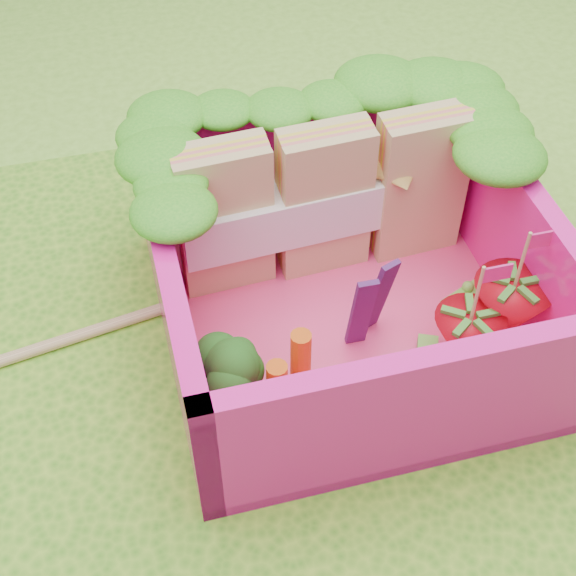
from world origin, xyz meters
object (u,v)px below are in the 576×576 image
at_px(sandwich_stack, 325,201).
at_px(strawberry_left, 465,341).
at_px(strawberry_right, 507,311).
at_px(broccoli, 236,370).
at_px(bento_box, 348,272).

xyz_separation_m(sandwich_stack, strawberry_left, (0.31, -0.62, -0.17)).
distance_m(sandwich_stack, strawberry_right, 0.76).
height_order(sandwich_stack, broccoli, sandwich_stack).
height_order(bento_box, broccoli, bento_box).
relative_size(sandwich_stack, strawberry_left, 2.28).
relative_size(strawberry_left, strawberry_right, 0.94).
bearing_deg(broccoli, sandwich_stack, 51.84).
bearing_deg(bento_box, sandwich_stack, 88.93).
xyz_separation_m(bento_box, strawberry_left, (0.32, -0.32, -0.10)).
bearing_deg(bento_box, broccoli, -147.93).
distance_m(bento_box, strawberry_right, 0.56).
relative_size(bento_box, strawberry_left, 2.73).
bearing_deg(strawberry_left, bento_box, 134.77).
bearing_deg(bento_box, strawberry_left, -45.23).
height_order(strawberry_left, strawberry_right, strawberry_right).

